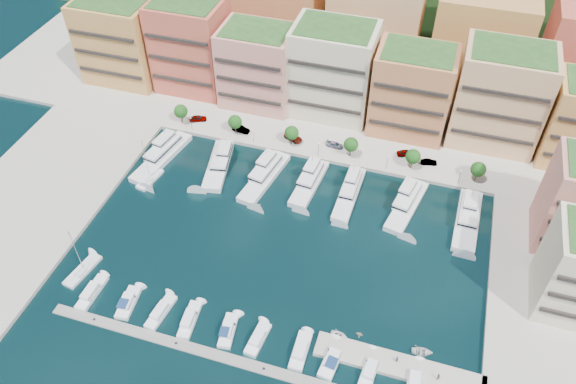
# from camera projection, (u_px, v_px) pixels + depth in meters

# --- Properties ---
(ground) EXTENTS (400.00, 400.00, 0.00)m
(ground) POSITION_uv_depth(u_px,v_px,m) (282.00, 245.00, 126.71)
(ground) COLOR black
(ground) RESTS_ON ground
(north_quay) EXTENTS (220.00, 64.00, 2.00)m
(north_quay) POSITION_uv_depth(u_px,v_px,m) (345.00, 94.00, 168.84)
(north_quay) COLOR #9E998E
(north_quay) RESTS_ON ground
(east_quay) EXTENTS (34.00, 76.00, 2.00)m
(east_quay) POSITION_uv_depth(u_px,v_px,m) (575.00, 348.00, 108.18)
(east_quay) COLOR #9E998E
(east_quay) RESTS_ON ground
(west_quay) EXTENTS (34.00, 76.00, 2.00)m
(west_quay) POSITION_uv_depth(u_px,v_px,m) (26.00, 210.00, 134.38)
(west_quay) COLOR #9E998E
(west_quay) RESTS_ON ground
(hillside) EXTENTS (240.00, 40.00, 58.00)m
(hillside) POSITION_uv_depth(u_px,v_px,m) (375.00, 20.00, 201.45)
(hillside) COLOR #1E3D18
(hillside) RESTS_ON ground
(south_pontoon) EXTENTS (72.00, 2.20, 0.35)m
(south_pontoon) POSITION_uv_depth(u_px,v_px,m) (219.00, 357.00, 106.96)
(south_pontoon) COLOR gray
(south_pontoon) RESTS_ON ground
(finger_pier) EXTENTS (32.00, 5.00, 2.00)m
(finger_pier) POSITION_uv_depth(u_px,v_px,m) (398.00, 367.00, 105.43)
(finger_pier) COLOR #9E998E
(finger_pier) RESTS_ON ground
(apartment_0) EXTENTS (22.00, 16.50, 24.80)m
(apartment_0) POSITION_uv_depth(u_px,v_px,m) (120.00, 40.00, 165.27)
(apartment_0) COLOR tan
(apartment_0) RESTS_ON north_quay
(apartment_1) EXTENTS (20.00, 16.50, 26.80)m
(apartment_1) POSITION_uv_depth(u_px,v_px,m) (191.00, 45.00, 161.28)
(apartment_1) COLOR #C64F42
(apartment_1) RESTS_ON north_quay
(apartment_2) EXTENTS (20.00, 15.50, 22.80)m
(apartment_2) POSITION_uv_depth(u_px,v_px,m) (258.00, 66.00, 156.89)
(apartment_2) COLOR tan
(apartment_2) RESTS_ON north_quay
(apartment_3) EXTENTS (22.00, 16.50, 25.80)m
(apartment_3) POSITION_uv_depth(u_px,v_px,m) (333.00, 70.00, 152.76)
(apartment_3) COLOR beige
(apartment_3) RESTS_ON north_quay
(apartment_4) EXTENTS (20.00, 15.50, 23.80)m
(apartment_4) POSITION_uv_depth(u_px,v_px,m) (412.00, 91.00, 147.45)
(apartment_4) COLOR #C06848
(apartment_4) RESTS_ON north_quay
(apartment_5) EXTENTS (22.00, 16.50, 26.80)m
(apartment_5) POSITION_uv_depth(u_px,v_px,m) (500.00, 97.00, 143.11)
(apartment_5) COLOR #E0AD77
(apartment_5) RESTS_ON north_quay
(backblock_0) EXTENTS (26.00, 18.00, 30.00)m
(backblock_0) POSITION_uv_depth(u_px,v_px,m) (187.00, 1.00, 177.37)
(backblock_0) COLOR beige
(backblock_0) RESTS_ON north_quay
(backblock_1) EXTENTS (26.00, 18.00, 30.00)m
(backblock_1) POSITION_uv_depth(u_px,v_px,m) (277.00, 14.00, 171.03)
(backblock_1) COLOR #C06848
(backblock_1) RESTS_ON north_quay
(backblock_2) EXTENTS (26.00, 18.00, 30.00)m
(backblock_2) POSITION_uv_depth(u_px,v_px,m) (374.00, 29.00, 164.70)
(backblock_2) COLOR #E0AD77
(backblock_2) RESTS_ON north_quay
(backblock_3) EXTENTS (26.00, 18.00, 30.00)m
(backblock_3) POSITION_uv_depth(u_px,v_px,m) (479.00, 44.00, 158.36)
(backblock_3) COLOR tan
(backblock_3) RESTS_ON north_quay
(tree_0) EXTENTS (3.80, 3.80, 5.65)m
(tree_0) POSITION_uv_depth(u_px,v_px,m) (181.00, 111.00, 154.59)
(tree_0) COLOR #473323
(tree_0) RESTS_ON north_quay
(tree_1) EXTENTS (3.80, 3.80, 5.65)m
(tree_1) POSITION_uv_depth(u_px,v_px,m) (235.00, 122.00, 151.21)
(tree_1) COLOR #473323
(tree_1) RESTS_ON north_quay
(tree_2) EXTENTS (3.80, 3.80, 5.65)m
(tree_2) POSITION_uv_depth(u_px,v_px,m) (292.00, 133.00, 147.83)
(tree_2) COLOR #473323
(tree_2) RESTS_ON north_quay
(tree_3) EXTENTS (3.80, 3.80, 5.65)m
(tree_3) POSITION_uv_depth(u_px,v_px,m) (351.00, 144.00, 144.45)
(tree_3) COLOR #473323
(tree_3) RESTS_ON north_quay
(tree_4) EXTENTS (3.80, 3.80, 5.65)m
(tree_4) POSITION_uv_depth(u_px,v_px,m) (413.00, 157.00, 141.07)
(tree_4) COLOR #473323
(tree_4) RESTS_ON north_quay
(tree_5) EXTENTS (3.80, 3.80, 5.65)m
(tree_5) POSITION_uv_depth(u_px,v_px,m) (478.00, 169.00, 137.69)
(tree_5) COLOR #473323
(tree_5) RESTS_ON north_quay
(lamppost_0) EXTENTS (0.30, 0.30, 4.20)m
(lamppost_0) POSITION_uv_depth(u_px,v_px,m) (191.00, 121.00, 152.83)
(lamppost_0) COLOR black
(lamppost_0) RESTS_ON north_quay
(lamppost_1) EXTENTS (0.30, 0.30, 4.20)m
(lamppost_1) POSITION_uv_depth(u_px,v_px,m) (253.00, 134.00, 149.03)
(lamppost_1) COLOR black
(lamppost_1) RESTS_ON north_quay
(lamppost_2) EXTENTS (0.30, 0.30, 4.20)m
(lamppost_2) POSITION_uv_depth(u_px,v_px,m) (319.00, 147.00, 145.22)
(lamppost_2) COLOR black
(lamppost_2) RESTS_ON north_quay
(lamppost_3) EXTENTS (0.30, 0.30, 4.20)m
(lamppost_3) POSITION_uv_depth(u_px,v_px,m) (387.00, 160.00, 141.42)
(lamppost_3) COLOR black
(lamppost_3) RESTS_ON north_quay
(lamppost_4) EXTENTS (0.30, 0.30, 4.20)m
(lamppost_4) POSITION_uv_depth(u_px,v_px,m) (460.00, 175.00, 137.62)
(lamppost_4) COLOR black
(lamppost_4) RESTS_ON north_quay
(yacht_0) EXTENTS (8.33, 21.94, 7.30)m
(yacht_0) POSITION_uv_depth(u_px,v_px,m) (163.00, 154.00, 147.13)
(yacht_0) COLOR silver
(yacht_0) RESTS_ON ground
(yacht_1) EXTENTS (8.40, 19.26, 7.30)m
(yacht_1) POSITION_uv_depth(u_px,v_px,m) (219.00, 163.00, 144.79)
(yacht_1) COLOR silver
(yacht_1) RESTS_ON ground
(yacht_2) EXTENTS (8.00, 20.49, 7.30)m
(yacht_2) POSITION_uv_depth(u_px,v_px,m) (265.00, 174.00, 141.62)
(yacht_2) COLOR silver
(yacht_2) RESTS_ON ground
(yacht_3) EXTENTS (6.08, 17.77, 7.30)m
(yacht_3) POSITION_uv_depth(u_px,v_px,m) (310.00, 180.00, 140.02)
(yacht_3) COLOR silver
(yacht_3) RESTS_ON ground
(yacht_4) EXTENTS (4.67, 19.01, 7.30)m
(yacht_4) POSITION_uv_depth(u_px,v_px,m) (350.00, 191.00, 137.42)
(yacht_4) COLOR silver
(yacht_4) RESTS_ON ground
(yacht_5) EXTENTS (8.28, 19.22, 7.30)m
(yacht_5) POSITION_uv_depth(u_px,v_px,m) (407.00, 203.00, 134.46)
(yacht_5) COLOR silver
(yacht_5) RESTS_ON ground
(yacht_6) EXTENTS (5.68, 19.81, 7.30)m
(yacht_6) POSITION_uv_depth(u_px,v_px,m) (468.00, 217.00, 131.14)
(yacht_6) COLOR silver
(yacht_6) RESTS_ON ground
(cruiser_0) EXTENTS (2.76, 9.10, 2.55)m
(cruiser_0) POSITION_uv_depth(u_px,v_px,m) (92.00, 293.00, 116.75)
(cruiser_0) COLOR white
(cruiser_0) RESTS_ON ground
(cruiser_1) EXTENTS (3.68, 8.15, 2.66)m
(cruiser_1) POSITION_uv_depth(u_px,v_px,m) (128.00, 303.00, 114.94)
(cruiser_1) COLOR white
(cruiser_1) RESTS_ON ground
(cruiser_2) EXTENTS (3.48, 8.89, 2.55)m
(cruiser_2) POSITION_uv_depth(u_px,v_px,m) (161.00, 312.00, 113.41)
(cruiser_2) COLOR white
(cruiser_2) RESTS_ON ground
(cruiser_3) EXTENTS (3.29, 8.78, 2.55)m
(cruiser_3) POSITION_uv_depth(u_px,v_px,m) (190.00, 320.00, 112.06)
(cruiser_3) COLOR white
(cruiser_3) RESTS_ON ground
(cruiser_4) EXTENTS (3.62, 7.94, 2.66)m
(cruiser_4) POSITION_uv_depth(u_px,v_px,m) (228.00, 331.00, 110.30)
(cruiser_4) COLOR white
(cruiser_4) RESTS_ON ground
(cruiser_5) EXTENTS (3.38, 7.77, 2.55)m
(cruiser_5) POSITION_uv_depth(u_px,v_px,m) (258.00, 339.00, 109.02)
(cruiser_5) COLOR white
(cruiser_5) RESTS_ON ground
(cruiser_6) EXTENTS (2.89, 8.26, 2.55)m
(cruiser_6) POSITION_uv_depth(u_px,v_px,m) (300.00, 351.00, 107.18)
(cruiser_6) COLOR white
(cruiser_6) RESTS_ON ground
(cruiser_7) EXTENTS (3.84, 8.52, 2.66)m
(cruiser_7) POSITION_uv_depth(u_px,v_px,m) (332.00, 360.00, 105.85)
(cruiser_7) COLOR white
(cruiser_7) RESTS_ON ground
(cruiser_8) EXTENTS (3.32, 8.17, 2.55)m
(cruiser_8) POSITION_uv_depth(u_px,v_px,m) (370.00, 370.00, 104.34)
(cruiser_8) COLOR white
(cruiser_8) RESTS_ON ground
(cruiser_9) EXTENTS (3.15, 8.74, 2.55)m
(cruiser_9) POSITION_uv_depth(u_px,v_px,m) (414.00, 383.00, 102.59)
(cruiser_9) COLOR white
(cruiser_9) RESTS_ON ground
(sailboat_0) EXTENTS (4.43, 9.87, 13.20)m
(sailboat_0) POSITION_uv_depth(u_px,v_px,m) (83.00, 271.00, 121.06)
(sailboat_0) COLOR silver
(sailboat_0) RESTS_ON ground
(sailboat_2) EXTENTS (4.07, 8.54, 13.20)m
(sailboat_2) POSITION_uv_depth(u_px,v_px,m) (150.00, 180.00, 141.50)
(sailboat_2) COLOR silver
(sailboat_2) RESTS_ON ground
(tender_2) EXTENTS (4.48, 3.53, 0.84)m
(tender_2) POSITION_uv_depth(u_px,v_px,m) (422.00, 352.00, 107.18)
(tender_2) COLOR white
(tender_2) RESTS_ON ground
(tender_3) EXTENTS (1.59, 1.42, 0.76)m
(tender_3) POSITION_uv_depth(u_px,v_px,m) (419.00, 349.00, 107.71)
(tender_3) COLOR beige
(tender_3) RESTS_ON ground
(tender_1) EXTENTS (1.55, 1.38, 0.75)m
(tender_1) POSITION_uv_depth(u_px,v_px,m) (360.00, 334.00, 110.01)
(tender_1) COLOR beige
(tender_1) RESTS_ON ground
(tender_0) EXTENTS (3.79, 2.90, 0.73)m
(tender_0) POSITION_uv_depth(u_px,v_px,m) (339.00, 335.00, 109.78)
(tender_0) COLOR white
(tender_0) RESTS_ON ground
(car_0) EXTENTS (5.14, 3.70, 1.63)m
(car_0) POSITION_uv_depth(u_px,v_px,m) (198.00, 118.00, 157.16)
(car_0) COLOR gray
(car_0) RESTS_ON north_quay
(car_1) EXTENTS (5.08, 2.28, 1.62)m
(car_1) POSITION_uv_depth(u_px,v_px,m) (241.00, 129.00, 153.68)
(car_1) COLOR gray
(car_1) RESTS_ON north_quay
(car_2) EXTENTS (5.80, 4.33, 1.46)m
(car_2) POSITION_uv_depth(u_px,v_px,m) (293.00, 137.00, 151.24)
(car_2) COLOR gray
(car_2) RESTS_ON north_quay
(car_3) EXTENTS (4.75, 2.20, 1.34)m
(car_3) POSITION_uv_depth(u_px,v_px,m) (335.00, 145.00, 149.18)
(car_3) COLOR gray
(car_3) RESTS_ON north_quay
(car_4) EXTENTS (5.14, 3.47, 1.63)m
(car_4) POSITION_uv_depth(u_px,v_px,m) (406.00, 153.00, 146.59)
(car_4) COLOR gray
(car_4) RESTS_ON north_quay
(car_5) EXTENTS (4.35, 2.31, 1.36)m
(car_5) POSITION_uv_depth(u_px,v_px,m) (429.00, 162.00, 144.19)
(car_5) COLOR gray
(car_5) RESTS_ON north_quay
(person_0) EXTENTS (0.56, 0.73, 1.78)m
(person_0) POSITION_uv_depth(u_px,v_px,m) (397.00, 359.00, 104.55)
(person_0) COLOR #293A52
(person_0) RESTS_ON finger_pier
(person_1) EXTENTS (1.02, 1.01, 1.67)m
(person_1) POSITION_uv_depth(u_px,v_px,m) (438.00, 377.00, 102.08)
(person_1) COLOR brown
(person_1) RESTS_ON finger_pier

